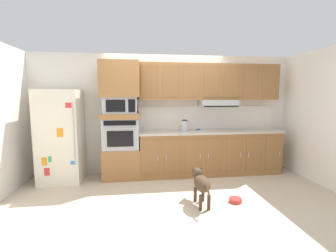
% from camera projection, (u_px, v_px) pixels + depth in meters
% --- Properties ---
extents(ground_plane, '(9.60, 9.60, 0.00)m').
position_uv_depth(ground_plane, '(172.00, 188.00, 4.31)').
color(ground_plane, beige).
extents(back_kitchen_wall, '(6.20, 0.12, 2.50)m').
position_uv_depth(back_kitchen_wall, '(165.00, 114.00, 5.25)').
color(back_kitchen_wall, silver).
rests_on(back_kitchen_wall, ground).
extents(side_panel_right, '(0.12, 7.10, 2.50)m').
position_uv_depth(side_panel_right, '(320.00, 117.00, 4.52)').
color(side_panel_right, white).
rests_on(side_panel_right, ground).
extents(refrigerator, '(0.76, 0.73, 1.76)m').
position_uv_depth(refrigerator, '(61.00, 136.00, 4.60)').
color(refrigerator, silver).
rests_on(refrigerator, ground).
extents(oven_base_cabinet, '(0.74, 0.62, 0.60)m').
position_uv_depth(oven_base_cabinet, '(122.00, 162.00, 4.89)').
color(oven_base_cabinet, '#996638').
rests_on(oven_base_cabinet, ground).
extents(built_in_oven, '(0.70, 0.62, 0.60)m').
position_uv_depth(built_in_oven, '(121.00, 133.00, 4.81)').
color(built_in_oven, '#A8AAAF').
rests_on(built_in_oven, oven_base_cabinet).
extents(appliance_mid_shelf, '(0.74, 0.62, 0.10)m').
position_uv_depth(appliance_mid_shelf, '(121.00, 116.00, 4.77)').
color(appliance_mid_shelf, '#996638').
rests_on(appliance_mid_shelf, built_in_oven).
extents(microwave, '(0.64, 0.54, 0.32)m').
position_uv_depth(microwave, '(120.00, 105.00, 4.74)').
color(microwave, '#A8AAAF').
rests_on(microwave, appliance_mid_shelf).
extents(appliance_upper_cabinet, '(0.74, 0.62, 0.68)m').
position_uv_depth(appliance_upper_cabinet, '(120.00, 79.00, 4.68)').
color(appliance_upper_cabinet, '#996638').
rests_on(appliance_upper_cabinet, microwave).
extents(lower_cabinet_run, '(2.94, 0.63, 0.88)m').
position_uv_depth(lower_cabinet_run, '(210.00, 153.00, 5.11)').
color(lower_cabinet_run, '#996638').
rests_on(lower_cabinet_run, ground).
extents(countertop_slab, '(2.98, 0.64, 0.04)m').
position_uv_depth(countertop_slab, '(210.00, 132.00, 5.05)').
color(countertop_slab, '#BCB2A3').
rests_on(countertop_slab, lower_cabinet_run).
extents(backsplash_panel, '(2.98, 0.02, 0.50)m').
position_uv_depth(backsplash_panel, '(207.00, 117.00, 5.30)').
color(backsplash_panel, white).
rests_on(backsplash_panel, countertop_slab).
extents(upper_cabinet_with_hood, '(2.94, 0.48, 0.88)m').
position_uv_depth(upper_cabinet_with_hood, '(210.00, 83.00, 5.05)').
color(upper_cabinet_with_hood, '#996638').
rests_on(upper_cabinet_with_hood, backsplash_panel).
extents(screwdriver, '(0.16, 0.16, 0.03)m').
position_uv_depth(screwdriver, '(198.00, 129.00, 5.12)').
color(screwdriver, blue).
rests_on(screwdriver, countertop_slab).
extents(electric_kettle, '(0.17, 0.17, 0.24)m').
position_uv_depth(electric_kettle, '(184.00, 126.00, 4.92)').
color(electric_kettle, '#A8AAAF').
rests_on(electric_kettle, countertop_slab).
extents(dog, '(0.23, 0.77, 0.51)m').
position_uv_depth(dog, '(201.00, 182.00, 3.66)').
color(dog, '#473323').
rests_on(dog, ground).
extents(dog_food_bowl, '(0.20, 0.20, 0.06)m').
position_uv_depth(dog_food_bowl, '(235.00, 200.00, 3.76)').
color(dog_food_bowl, red).
rests_on(dog_food_bowl, ground).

